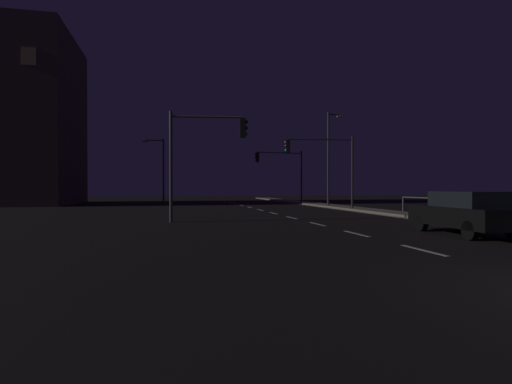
% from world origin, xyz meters
% --- Properties ---
extents(ground_plane, '(112.00, 112.00, 0.00)m').
position_xyz_m(ground_plane, '(0.00, 17.50, 0.00)').
color(ground_plane, black).
rests_on(ground_plane, ground).
extents(sidewalk_right, '(2.01, 77.00, 0.14)m').
position_xyz_m(sidewalk_right, '(7.30, 17.50, 0.07)').
color(sidewalk_right, gray).
rests_on(sidewalk_right, ground).
extents(lane_markings_center, '(0.14, 50.00, 0.01)m').
position_xyz_m(lane_markings_center, '(0.00, 21.00, 0.01)').
color(lane_markings_center, silver).
rests_on(lane_markings_center, ground).
extents(lane_edge_line, '(0.14, 53.00, 0.01)m').
position_xyz_m(lane_edge_line, '(6.05, 22.50, 0.01)').
color(lane_edge_line, silver).
rests_on(lane_edge_line, ground).
extents(car, '(2.05, 4.49, 1.57)m').
position_xyz_m(car, '(3.64, 7.84, 0.82)').
color(car, black).
rests_on(car, ground).
extents(traffic_light_near_left, '(5.22, 0.97, 5.45)m').
position_xyz_m(traffic_light_near_left, '(4.62, 24.05, 4.05)').
color(traffic_light_near_left, '#2D3033').
rests_on(traffic_light_near_left, sidewalk_right).
extents(traffic_light_near_right, '(3.85, 0.68, 5.46)m').
position_xyz_m(traffic_light_near_right, '(-5.05, 15.37, 3.84)').
color(traffic_light_near_right, '#4C4C51').
rests_on(traffic_light_near_right, ground).
extents(traffic_light_overhead_east, '(5.22, 0.82, 5.40)m').
position_xyz_m(traffic_light_overhead_east, '(4.63, 35.58, 4.01)').
color(traffic_light_overhead_east, '#2D3033').
rests_on(traffic_light_overhead_east, sidewalk_right).
extents(street_lamp_mid_block, '(1.62, 0.70, 8.21)m').
position_xyz_m(street_lamp_mid_block, '(7.23, 28.91, 4.98)').
color(street_lamp_mid_block, '#38383D').
rests_on(street_lamp_mid_block, sidewalk_right).
extents(street_lamp_median, '(2.26, 0.79, 6.82)m').
position_xyz_m(street_lamp_median, '(-7.71, 38.93, 4.16)').
color(street_lamp_median, '#4C4C51').
rests_on(street_lamp_median, ground).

